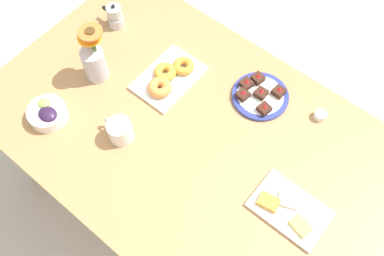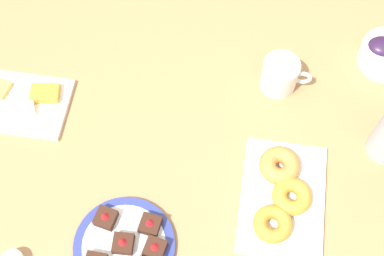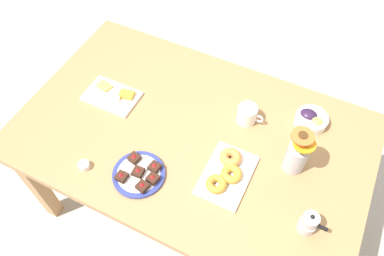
{
  "view_description": "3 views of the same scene",
  "coord_description": "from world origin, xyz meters",
  "px_view_note": "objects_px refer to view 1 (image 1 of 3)",
  "views": [
    {
      "loc": [
        -0.48,
        0.58,
        2.16
      ],
      "look_at": [
        0.0,
        0.0,
        0.78
      ],
      "focal_mm": 40.0,
      "sensor_mm": 36.0,
      "label": 1
    },
    {
      "loc": [
        0.09,
        -0.57,
        1.91
      ],
      "look_at": [
        0.0,
        0.0,
        0.78
      ],
      "focal_mm": 50.0,
      "sensor_mm": 36.0,
      "label": 2
    },
    {
      "loc": [
        0.43,
        -0.87,
        2.15
      ],
      "look_at": [
        0.0,
        0.0,
        0.78
      ],
      "focal_mm": 35.0,
      "sensor_mm": 36.0,
      "label": 3
    }
  ],
  "objects_px": {
    "dessert_plate": "(260,95)",
    "dining_table": "(192,143)",
    "grape_bowl": "(48,113)",
    "coffee_mug": "(120,131)",
    "flower_vase": "(94,61)",
    "croissant_platter": "(168,77)",
    "jam_cup_honey": "(320,115)",
    "moka_pot": "(115,17)",
    "cheese_platter": "(289,209)"
  },
  "relations": [
    {
      "from": "dessert_plate",
      "to": "dining_table",
      "type": "bearing_deg",
      "value": 70.6
    },
    {
      "from": "dessert_plate",
      "to": "grape_bowl",
      "type": "bearing_deg",
      "value": 45.8
    },
    {
      "from": "coffee_mug",
      "to": "flower_vase",
      "type": "distance_m",
      "value": 0.31
    },
    {
      "from": "dining_table",
      "to": "croissant_platter",
      "type": "bearing_deg",
      "value": -29.45
    },
    {
      "from": "grape_bowl",
      "to": "flower_vase",
      "type": "relative_size",
      "value": 0.57
    },
    {
      "from": "jam_cup_honey",
      "to": "moka_pot",
      "type": "height_order",
      "value": "moka_pot"
    },
    {
      "from": "jam_cup_honey",
      "to": "moka_pot",
      "type": "bearing_deg",
      "value": 9.6
    },
    {
      "from": "croissant_platter",
      "to": "dessert_plate",
      "type": "height_order",
      "value": "same"
    },
    {
      "from": "croissant_platter",
      "to": "moka_pot",
      "type": "height_order",
      "value": "moka_pot"
    },
    {
      "from": "flower_vase",
      "to": "grape_bowl",
      "type": "bearing_deg",
      "value": 89.36
    },
    {
      "from": "grape_bowl",
      "to": "moka_pot",
      "type": "relative_size",
      "value": 1.24
    },
    {
      "from": "croissant_platter",
      "to": "dessert_plate",
      "type": "relative_size",
      "value": 1.25
    },
    {
      "from": "cheese_platter",
      "to": "jam_cup_honey",
      "type": "xyz_separation_m",
      "value": [
        0.11,
        -0.39,
        0.0
      ]
    },
    {
      "from": "grape_bowl",
      "to": "moka_pot",
      "type": "distance_m",
      "value": 0.52
    },
    {
      "from": "cheese_platter",
      "to": "jam_cup_honey",
      "type": "height_order",
      "value": "cheese_platter"
    },
    {
      "from": "cheese_platter",
      "to": "dessert_plate",
      "type": "bearing_deg",
      "value": -42.85
    },
    {
      "from": "grape_bowl",
      "to": "flower_vase",
      "type": "bearing_deg",
      "value": -90.64
    },
    {
      "from": "dining_table",
      "to": "dessert_plate",
      "type": "distance_m",
      "value": 0.33
    },
    {
      "from": "coffee_mug",
      "to": "jam_cup_honey",
      "type": "relative_size",
      "value": 2.63
    },
    {
      "from": "coffee_mug",
      "to": "croissant_platter",
      "type": "xyz_separation_m",
      "value": [
        0.03,
        -0.31,
        -0.03
      ]
    },
    {
      "from": "coffee_mug",
      "to": "moka_pot",
      "type": "xyz_separation_m",
      "value": [
        0.4,
        -0.38,
        0.0
      ]
    },
    {
      "from": "cheese_platter",
      "to": "dessert_plate",
      "type": "height_order",
      "value": "dessert_plate"
    },
    {
      "from": "croissant_platter",
      "to": "moka_pot",
      "type": "relative_size",
      "value": 2.35
    },
    {
      "from": "flower_vase",
      "to": "moka_pot",
      "type": "height_order",
      "value": "flower_vase"
    },
    {
      "from": "croissant_platter",
      "to": "flower_vase",
      "type": "distance_m",
      "value": 0.3
    },
    {
      "from": "dining_table",
      "to": "moka_pot",
      "type": "distance_m",
      "value": 0.64
    },
    {
      "from": "croissant_platter",
      "to": "dessert_plate",
      "type": "bearing_deg",
      "value": -153.24
    },
    {
      "from": "jam_cup_honey",
      "to": "moka_pot",
      "type": "relative_size",
      "value": 0.4
    },
    {
      "from": "grape_bowl",
      "to": "croissant_platter",
      "type": "relative_size",
      "value": 0.53
    },
    {
      "from": "coffee_mug",
      "to": "dessert_plate",
      "type": "height_order",
      "value": "coffee_mug"
    },
    {
      "from": "cheese_platter",
      "to": "coffee_mug",
      "type": "bearing_deg",
      "value": 13.69
    },
    {
      "from": "dining_table",
      "to": "flower_vase",
      "type": "distance_m",
      "value": 0.5
    },
    {
      "from": "cheese_platter",
      "to": "moka_pot",
      "type": "relative_size",
      "value": 2.18
    },
    {
      "from": "coffee_mug",
      "to": "cheese_platter",
      "type": "distance_m",
      "value": 0.66
    },
    {
      "from": "flower_vase",
      "to": "moka_pot",
      "type": "distance_m",
      "value": 0.28
    },
    {
      "from": "coffee_mug",
      "to": "grape_bowl",
      "type": "bearing_deg",
      "value": 22.95
    },
    {
      "from": "dessert_plate",
      "to": "flower_vase",
      "type": "bearing_deg",
      "value": 29.92
    },
    {
      "from": "cheese_platter",
      "to": "croissant_platter",
      "type": "relative_size",
      "value": 0.93
    },
    {
      "from": "dining_table",
      "to": "croissant_platter",
      "type": "distance_m",
      "value": 0.28
    },
    {
      "from": "dining_table",
      "to": "cheese_platter",
      "type": "xyz_separation_m",
      "value": [
        -0.44,
        0.02,
        0.1
      ]
    },
    {
      "from": "dining_table",
      "to": "grape_bowl",
      "type": "height_order",
      "value": "grape_bowl"
    },
    {
      "from": "grape_bowl",
      "to": "jam_cup_honey",
      "type": "distance_m",
      "value": 1.04
    },
    {
      "from": "cheese_platter",
      "to": "jam_cup_honey",
      "type": "bearing_deg",
      "value": -74.23
    },
    {
      "from": "dessert_plate",
      "to": "jam_cup_honey",
      "type": "bearing_deg",
      "value": -163.11
    },
    {
      "from": "dessert_plate",
      "to": "moka_pot",
      "type": "bearing_deg",
      "value": 7.09
    },
    {
      "from": "dining_table",
      "to": "cheese_platter",
      "type": "bearing_deg",
      "value": 177.16
    },
    {
      "from": "grape_bowl",
      "to": "flower_vase",
      "type": "height_order",
      "value": "flower_vase"
    },
    {
      "from": "cheese_platter",
      "to": "dessert_plate",
      "type": "relative_size",
      "value": 1.16
    },
    {
      "from": "cheese_platter",
      "to": "jam_cup_honey",
      "type": "relative_size",
      "value": 5.42
    },
    {
      "from": "grape_bowl",
      "to": "dessert_plate",
      "type": "xyz_separation_m",
      "value": [
        -0.57,
        -0.59,
        -0.02
      ]
    }
  ]
}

